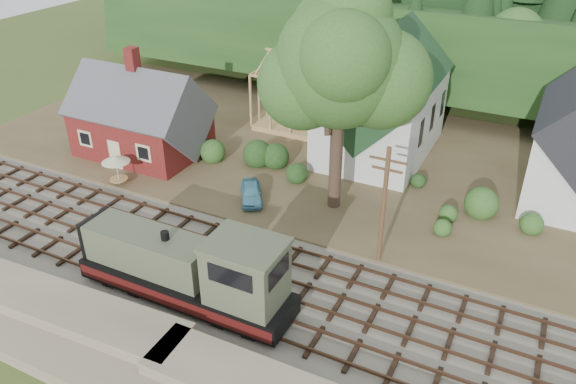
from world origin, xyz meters
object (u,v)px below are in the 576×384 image
at_px(locomotive, 191,271).
at_px(car_green, 91,127).
at_px(patio_set, 116,160).
at_px(car_blue, 251,192).

height_order(locomotive, car_green, locomotive).
distance_m(locomotive, car_green, 26.34).
distance_m(locomotive, patio_set, 15.44).
bearing_deg(patio_set, car_blue, 13.35).
bearing_deg(car_green, patio_set, -130.01).
bearing_deg(car_blue, patio_set, 160.76).
distance_m(car_blue, car_green, 19.57).
distance_m(car_green, patio_set, 10.97).
distance_m(car_blue, patio_set, 10.71).
bearing_deg(patio_set, car_green, 144.49).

